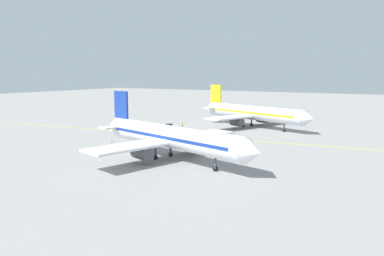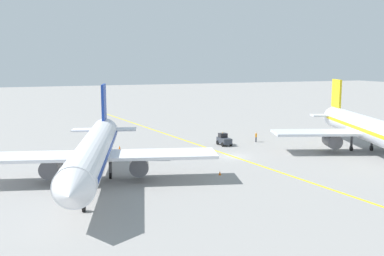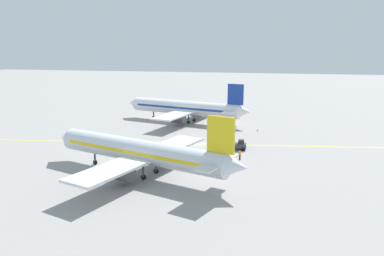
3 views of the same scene
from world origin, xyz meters
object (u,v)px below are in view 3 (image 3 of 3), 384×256
object	(u,v)px
baggage_tug_dark	(239,145)
traffic_cone_near_nose	(258,130)
traffic_cone_mid_apron	(163,134)
ground_crew_worker	(240,155)
airplane_adjacent_stand	(186,108)
airplane_at_gate	(141,152)

from	to	relation	value
baggage_tug_dark	traffic_cone_near_nose	size ratio (longest dim) A/B	5.49
traffic_cone_mid_apron	ground_crew_worker	bearing A→B (deg)	-129.80
ground_crew_worker	airplane_adjacent_stand	bearing A→B (deg)	28.63
airplane_at_gate	traffic_cone_mid_apron	world-z (taller)	airplane_at_gate
airplane_at_gate	ground_crew_worker	xyz separation A→B (m)	(10.92, -14.28, -2.80)
traffic_cone_mid_apron	baggage_tug_dark	bearing A→B (deg)	-116.73
traffic_cone_near_nose	traffic_cone_mid_apron	world-z (taller)	same
traffic_cone_near_nose	traffic_cone_mid_apron	size ratio (longest dim) A/B	1.00
airplane_at_gate	traffic_cone_near_nose	distance (m)	38.21
airplane_at_gate	baggage_tug_dark	xyz separation A→B (m)	(17.36, -13.56, -2.81)
baggage_tug_dark	traffic_cone_mid_apron	size ratio (longest dim) A/B	5.49
airplane_adjacent_stand	baggage_tug_dark	world-z (taller)	airplane_adjacent_stand
airplane_adjacent_stand	ground_crew_worker	size ratio (longest dim) A/B	20.84
baggage_tug_dark	traffic_cone_near_nose	xyz separation A→B (m)	(16.88, -3.03, -0.63)
airplane_at_gate	baggage_tug_dark	distance (m)	22.21
traffic_cone_mid_apron	airplane_at_gate	bearing A→B (deg)	-170.98
airplane_adjacent_stand	traffic_cone_mid_apron	bearing A→B (deg)	172.38
airplane_adjacent_stand	traffic_cone_near_nose	bearing A→B (deg)	-110.03
airplane_at_gate	ground_crew_worker	world-z (taller)	airplane_at_gate
traffic_cone_mid_apron	airplane_adjacent_stand	bearing A→B (deg)	-7.62
ground_crew_worker	airplane_at_gate	bearing A→B (deg)	127.42
airplane_adjacent_stand	traffic_cone_mid_apron	size ratio (longest dim) A/B	63.66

